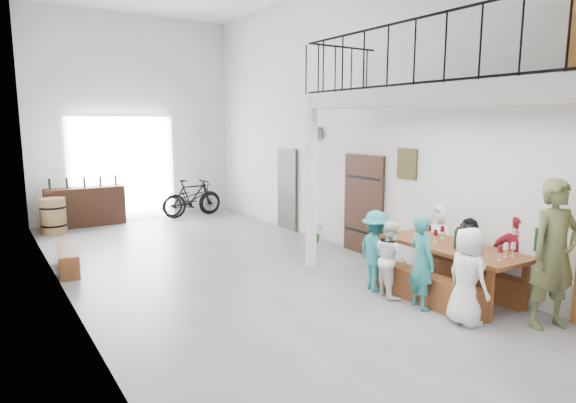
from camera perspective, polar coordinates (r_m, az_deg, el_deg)
floor at (r=8.73m, az=-6.04°, el=-8.25°), size 12.00×12.00×0.00m
room_walls at (r=8.38m, az=-6.46°, el=15.61°), size 12.00×12.00×12.00m
gateway_portal at (r=13.84m, az=-19.02°, el=3.68°), size 2.80×0.08×2.80m
right_wall_decor at (r=8.58m, az=16.08°, el=3.03°), size 0.07×8.28×5.07m
balcony at (r=7.19m, az=20.43°, el=11.44°), size 1.52×5.62×4.00m
tasting_table at (r=7.76m, az=18.88°, el=-5.52°), size 1.02×2.29×0.79m
bench_inner at (r=7.46m, az=15.95°, el=-9.86°), size 0.33×1.92×0.44m
bench_wall at (r=8.14m, az=20.69°, el=-8.56°), size 0.27×1.83×0.42m
tableware at (r=7.66m, az=20.06°, el=-4.09°), size 0.48×1.72×0.35m
side_bench at (r=9.59m, az=-24.61°, el=-6.19°), size 0.48×1.48×0.41m
oak_barrel at (r=12.78m, az=-26.05°, el=-1.56°), size 0.59×0.59×0.86m
serving_counter at (r=13.44m, az=-22.86°, el=-0.56°), size 1.90×0.53×1.00m
counter_bottles at (r=13.36m, az=-23.03°, el=2.15°), size 1.65×0.15×0.28m
guest_left_a at (r=6.75m, az=20.48°, el=-8.31°), size 0.51×0.69×1.30m
guest_left_b at (r=7.12m, az=15.58°, el=-6.93°), size 0.44×0.56×1.35m
guest_left_c at (r=7.51m, az=12.05°, el=-6.63°), size 0.59×0.67×1.17m
guest_left_d at (r=7.71m, az=10.39°, el=-5.77°), size 0.65×0.91×1.28m
guest_right_a at (r=7.92m, az=25.31°, el=-6.04°), size 0.58×0.83×1.30m
guest_right_b at (r=8.26m, az=20.62°, el=-5.67°), size 0.46×1.10×1.15m
guest_right_c at (r=8.68m, az=17.68°, el=-4.36°), size 0.59×0.73×1.28m
host_standing at (r=7.03m, az=29.01°, el=-5.49°), size 0.81×0.66×1.94m
potted_plant at (r=10.73m, az=3.22°, el=-3.73°), size 0.40×0.35×0.42m
bicycle_near at (r=14.18m, az=-11.37°, el=0.28°), size 1.76×0.68×0.91m
bicycle_far at (r=13.87m, az=-11.27°, el=0.41°), size 1.81×0.63×1.07m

